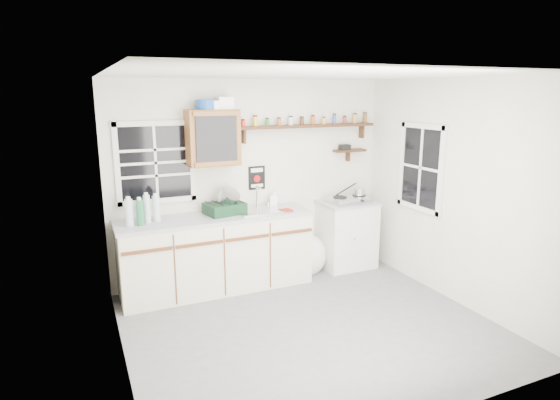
{
  "coord_description": "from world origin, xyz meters",
  "views": [
    {
      "loc": [
        -2.07,
        -3.88,
        2.34
      ],
      "look_at": [
        -0.09,
        0.55,
        1.22
      ],
      "focal_mm": 30.0,
      "sensor_mm": 36.0,
      "label": 1
    }
  ],
  "objects_px": {
    "spice_shelf": "(308,125)",
    "upper_cabinet": "(213,138)",
    "right_cabinet": "(346,234)",
    "hotplate": "(350,199)",
    "dish_rack": "(226,205)",
    "main_cabinet": "(217,253)"
  },
  "relations": [
    {
      "from": "spice_shelf",
      "to": "main_cabinet",
      "type": "bearing_deg",
      "value": -170.85
    },
    {
      "from": "upper_cabinet",
      "to": "right_cabinet",
      "type": "bearing_deg",
      "value": -3.76
    },
    {
      "from": "main_cabinet",
      "to": "right_cabinet",
      "type": "xyz_separation_m",
      "value": [
        1.83,
        0.03,
        -0.01
      ]
    },
    {
      "from": "upper_cabinet",
      "to": "hotplate",
      "type": "distance_m",
      "value": 2.02
    },
    {
      "from": "right_cabinet",
      "to": "hotplate",
      "type": "xyz_separation_m",
      "value": [
        0.02,
        -0.02,
        0.49
      ]
    },
    {
      "from": "hotplate",
      "to": "main_cabinet",
      "type": "bearing_deg",
      "value": 174.51
    },
    {
      "from": "right_cabinet",
      "to": "spice_shelf",
      "type": "height_order",
      "value": "spice_shelf"
    },
    {
      "from": "spice_shelf",
      "to": "upper_cabinet",
      "type": "bearing_deg",
      "value": -176.92
    },
    {
      "from": "spice_shelf",
      "to": "right_cabinet",
      "type": "bearing_deg",
      "value": -20.09
    },
    {
      "from": "dish_rack",
      "to": "upper_cabinet",
      "type": "bearing_deg",
      "value": 128.15
    },
    {
      "from": "dish_rack",
      "to": "hotplate",
      "type": "xyz_separation_m",
      "value": [
        1.71,
        -0.05,
        -0.08
      ]
    },
    {
      "from": "upper_cabinet",
      "to": "spice_shelf",
      "type": "relative_size",
      "value": 0.34
    },
    {
      "from": "main_cabinet",
      "to": "right_cabinet",
      "type": "bearing_deg",
      "value": 0.79
    },
    {
      "from": "main_cabinet",
      "to": "hotplate",
      "type": "height_order",
      "value": "hotplate"
    },
    {
      "from": "main_cabinet",
      "to": "upper_cabinet",
      "type": "bearing_deg",
      "value": 76.32
    },
    {
      "from": "hotplate",
      "to": "dish_rack",
      "type": "bearing_deg",
      "value": 172.81
    },
    {
      "from": "upper_cabinet",
      "to": "hotplate",
      "type": "relative_size",
      "value": 1.04
    },
    {
      "from": "upper_cabinet",
      "to": "dish_rack",
      "type": "relative_size",
      "value": 1.3
    },
    {
      "from": "upper_cabinet",
      "to": "dish_rack",
      "type": "distance_m",
      "value": 0.81
    },
    {
      "from": "main_cabinet",
      "to": "upper_cabinet",
      "type": "height_order",
      "value": "upper_cabinet"
    },
    {
      "from": "main_cabinet",
      "to": "dish_rack",
      "type": "xyz_separation_m",
      "value": [
        0.14,
        0.05,
        0.57
      ]
    },
    {
      "from": "main_cabinet",
      "to": "hotplate",
      "type": "xyz_separation_m",
      "value": [
        1.85,
        0.01,
        0.49
      ]
    }
  ]
}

